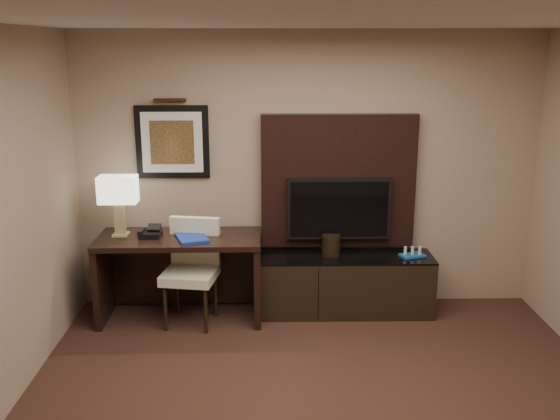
{
  "coord_description": "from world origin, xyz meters",
  "views": [
    {
      "loc": [
        -0.38,
        -3.48,
        2.56
      ],
      "look_at": [
        -0.28,
        1.8,
        1.15
      ],
      "focal_mm": 40.0,
      "sensor_mm": 36.0,
      "label": 1
    }
  ],
  "objects_px": {
    "desk": "(181,278)",
    "table_lamp": "(119,208)",
    "desk_phone": "(151,232)",
    "ice_bucket": "(331,245)",
    "minibar_tray": "(412,252)",
    "credenza": "(345,284)",
    "tv": "(339,208)",
    "desk_chair": "(190,274)"
  },
  "relations": [
    {
      "from": "desk_chair",
      "to": "desk",
      "type": "bearing_deg",
      "value": 138.65
    },
    {
      "from": "desk_chair",
      "to": "minibar_tray",
      "type": "bearing_deg",
      "value": 15.07
    },
    {
      "from": "desk_chair",
      "to": "minibar_tray",
      "type": "height_order",
      "value": "desk_chair"
    },
    {
      "from": "desk_chair",
      "to": "table_lamp",
      "type": "relative_size",
      "value": 1.83
    },
    {
      "from": "desk",
      "to": "desk_chair",
      "type": "xyz_separation_m",
      "value": [
        0.11,
        -0.13,
        0.09
      ]
    },
    {
      "from": "table_lamp",
      "to": "ice_bucket",
      "type": "bearing_deg",
      "value": 2.5
    },
    {
      "from": "desk",
      "to": "table_lamp",
      "type": "xyz_separation_m",
      "value": [
        -0.55,
        0.05,
        0.68
      ]
    },
    {
      "from": "ice_bucket",
      "to": "minibar_tray",
      "type": "relative_size",
      "value": 0.87
    },
    {
      "from": "table_lamp",
      "to": "desk_phone",
      "type": "relative_size",
      "value": 2.78
    },
    {
      "from": "tv",
      "to": "desk_phone",
      "type": "relative_size",
      "value": 5.16
    },
    {
      "from": "desk_phone",
      "to": "table_lamp",
      "type": "bearing_deg",
      "value": 173.62
    },
    {
      "from": "ice_bucket",
      "to": "desk",
      "type": "bearing_deg",
      "value": -174.68
    },
    {
      "from": "tv",
      "to": "desk_chair",
      "type": "bearing_deg",
      "value": -165.29
    },
    {
      "from": "table_lamp",
      "to": "ice_bucket",
      "type": "distance_m",
      "value": 2.03
    },
    {
      "from": "desk",
      "to": "table_lamp",
      "type": "relative_size",
      "value": 2.83
    },
    {
      "from": "credenza",
      "to": "ice_bucket",
      "type": "distance_m",
      "value": 0.42
    },
    {
      "from": "tv",
      "to": "ice_bucket",
      "type": "height_order",
      "value": "tv"
    },
    {
      "from": "desk_phone",
      "to": "ice_bucket",
      "type": "distance_m",
      "value": 1.72
    },
    {
      "from": "tv",
      "to": "desk_chair",
      "type": "height_order",
      "value": "tv"
    },
    {
      "from": "ice_bucket",
      "to": "table_lamp",
      "type": "bearing_deg",
      "value": -177.5
    },
    {
      "from": "ice_bucket",
      "to": "minibar_tray",
      "type": "distance_m",
      "value": 0.79
    },
    {
      "from": "desk_chair",
      "to": "desk_phone",
      "type": "bearing_deg",
      "value": 170.2
    },
    {
      "from": "minibar_tray",
      "to": "desk_chair",
      "type": "bearing_deg",
      "value": -174.32
    },
    {
      "from": "tv",
      "to": "desk_chair",
      "type": "distance_m",
      "value": 1.55
    },
    {
      "from": "credenza",
      "to": "tv",
      "type": "xyz_separation_m",
      "value": [
        -0.07,
        0.14,
        0.73
      ]
    },
    {
      "from": "credenza",
      "to": "desk_phone",
      "type": "xyz_separation_m",
      "value": [
        -1.85,
        -0.1,
        0.58
      ]
    },
    {
      "from": "desk_phone",
      "to": "minibar_tray",
      "type": "height_order",
      "value": "desk_phone"
    },
    {
      "from": "desk_chair",
      "to": "credenza",
      "type": "bearing_deg",
      "value": 18.26
    },
    {
      "from": "desk",
      "to": "minibar_tray",
      "type": "bearing_deg",
      "value": 1.66
    },
    {
      "from": "desk_chair",
      "to": "ice_bucket",
      "type": "bearing_deg",
      "value": 20.63
    },
    {
      "from": "credenza",
      "to": "tv",
      "type": "bearing_deg",
      "value": 115.33
    },
    {
      "from": "table_lamp",
      "to": "minibar_tray",
      "type": "height_order",
      "value": "table_lamp"
    },
    {
      "from": "tv",
      "to": "minibar_tray",
      "type": "bearing_deg",
      "value": -12.84
    },
    {
      "from": "desk",
      "to": "desk_phone",
      "type": "bearing_deg",
      "value": -179.89
    },
    {
      "from": "desk_chair",
      "to": "ice_bucket",
      "type": "distance_m",
      "value": 1.37
    },
    {
      "from": "desk",
      "to": "minibar_tray",
      "type": "distance_m",
      "value": 2.23
    },
    {
      "from": "credenza",
      "to": "table_lamp",
      "type": "height_order",
      "value": "table_lamp"
    },
    {
      "from": "desk_chair",
      "to": "table_lamp",
      "type": "xyz_separation_m",
      "value": [
        -0.66,
        0.18,
        0.59
      ]
    },
    {
      "from": "table_lamp",
      "to": "desk_phone",
      "type": "xyz_separation_m",
      "value": [
        0.29,
        -0.05,
        -0.22
      ]
    },
    {
      "from": "credenza",
      "to": "ice_bucket",
      "type": "bearing_deg",
      "value": 167.0
    },
    {
      "from": "desk",
      "to": "tv",
      "type": "relative_size",
      "value": 1.53
    },
    {
      "from": "tv",
      "to": "minibar_tray",
      "type": "relative_size",
      "value": 4.33
    }
  ]
}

